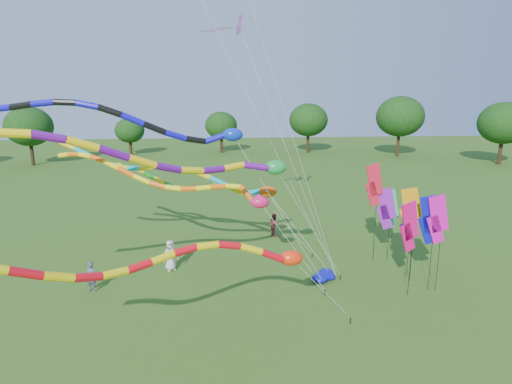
{
  "coord_description": "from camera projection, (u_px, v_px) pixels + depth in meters",
  "views": [
    {
      "loc": [
        -3.59,
        -16.22,
        9.56
      ],
      "look_at": [
        -1.67,
        4.46,
        4.8
      ],
      "focal_mm": 30.0,
      "sensor_mm": 36.0,
      "label": 1
    }
  ],
  "objects": [
    {
      "name": "tube_kite_cyan",
      "position": [
        184.0,
        175.0,
        23.44
      ],
      "size": [
        14.77,
        5.5,
        7.38
      ],
      "rotation": [
        0.0,
        0.0,
        -0.32
      ],
      "color": "black",
      "rests_on": "ground"
    },
    {
      "name": "banner_pole_blue_b",
      "position": [
        429.0,
        220.0,
        20.65
      ],
      "size": [
        1.16,
        0.22,
        4.89
      ],
      "rotation": [
        0.0,
        0.0,
        -0.12
      ],
      "color": "black",
      "rests_on": "ground"
    },
    {
      "name": "banner_pole_red",
      "position": [
        374.0,
        186.0,
        23.94
      ],
      "size": [
        1.15,
        0.35,
        5.85
      ],
      "rotation": [
        0.0,
        0.0,
        0.24
      ],
      "color": "black",
      "rests_on": "ground"
    },
    {
      "name": "tube_kite_purple",
      "position": [
        152.0,
        158.0,
        16.43
      ],
      "size": [
        17.09,
        7.0,
        9.19
      ],
      "rotation": [
        0.0,
        0.0,
        0.39
      ],
      "color": "black",
      "rests_on": "ground"
    },
    {
      "name": "tube_kite_red",
      "position": [
        180.0,
        260.0,
        14.03
      ],
      "size": [
        13.04,
        5.96,
        6.38
      ],
      "rotation": [
        0.0,
        0.0,
        0.39
      ],
      "color": "black",
      "rests_on": "ground"
    },
    {
      "name": "ground",
      "position": [
        305.0,
        324.0,
        18.2
      ],
      "size": [
        160.0,
        160.0,
        0.0
      ],
      "primitive_type": "plane",
      "color": "#2E5A17",
      "rests_on": "ground"
    },
    {
      "name": "person_b",
      "position": [
        91.0,
        277.0,
        21.06
      ],
      "size": [
        0.65,
        0.54,
        1.54
      ],
      "primitive_type": "imported",
      "rotation": [
        0.0,
        0.0,
        -0.35
      ],
      "color": "#474E63",
      "rests_on": "ground"
    },
    {
      "name": "tube_kite_green",
      "position": [
        207.0,
        186.0,
        25.3
      ],
      "size": [
        11.74,
        2.59,
        6.07
      ],
      "rotation": [
        0.0,
        0.0,
        -0.2
      ],
      "color": "black",
      "rests_on": "ground"
    },
    {
      "name": "person_c",
      "position": [
        274.0,
        225.0,
        29.36
      ],
      "size": [
        0.76,
        0.89,
        1.6
      ],
      "primitive_type": "imported",
      "rotation": [
        0.0,
        0.0,
        1.79
      ],
      "color": "#983740",
      "rests_on": "ground"
    },
    {
      "name": "tube_kite_orange",
      "position": [
        180.0,
        183.0,
        22.11
      ],
      "size": [
        13.75,
        5.98,
        7.07
      ],
      "rotation": [
        0.0,
        0.0,
        -0.42
      ],
      "color": "black",
      "rests_on": "ground"
    },
    {
      "name": "tree_ring",
      "position": [
        355.0,
        191.0,
        17.64
      ],
      "size": [
        116.71,
        118.07,
        9.65
      ],
      "color": "#382314",
      "rests_on": "ground"
    },
    {
      "name": "blue_nylon_heap",
      "position": [
        322.0,
        277.0,
        22.36
      ],
      "size": [
        1.42,
        1.65,
        0.46
      ],
      "color": "#0D11AF",
      "rests_on": "ground"
    },
    {
      "name": "delta_kite_high_c",
      "position": [
        238.0,
        25.0,
        25.37
      ],
      "size": [
        6.94,
        7.46,
        15.6
      ],
      "rotation": [
        0.0,
        0.0,
        0.19
      ],
      "color": "black",
      "rests_on": "ground"
    },
    {
      "name": "person_a",
      "position": [
        171.0,
        255.0,
        23.64
      ],
      "size": [
        1.0,
        0.87,
        1.72
      ],
      "primitive_type": "imported",
      "rotation": [
        0.0,
        0.0,
        0.47
      ],
      "color": "beige",
      "rests_on": "ground"
    },
    {
      "name": "tube_kite_blue",
      "position": [
        123.0,
        121.0,
        18.28
      ],
      "size": [
        16.84,
        1.7,
        10.13
      ],
      "rotation": [
        0.0,
        0.0,
        0.1
      ],
      "color": "black",
      "rests_on": "ground"
    },
    {
      "name": "banner_pole_green",
      "position": [
        390.0,
        209.0,
        25.95
      ],
      "size": [
        1.16,
        0.26,
        4.02
      ],
      "rotation": [
        0.0,
        0.0,
        -0.16
      ],
      "color": "black",
      "rests_on": "ground"
    },
    {
      "name": "banner_pole_magenta_a",
      "position": [
        409.0,
        227.0,
        19.93
      ],
      "size": [
        1.13,
        0.45,
        4.77
      ],
      "rotation": [
        0.0,
        0.0,
        0.33
      ],
      "color": "black",
      "rests_on": "ground"
    },
    {
      "name": "banner_pole_blue_a",
      "position": [
        407.0,
        225.0,
        22.33
      ],
      "size": [
        1.09,
        0.56,
        4.14
      ],
      "rotation": [
        0.0,
        0.0,
        0.43
      ],
      "color": "black",
      "rests_on": "ground"
    },
    {
      "name": "banner_pole_violet",
      "position": [
        386.0,
        209.0,
        24.48
      ],
      "size": [
        1.15,
        0.35,
        4.42
      ],
      "rotation": [
        0.0,
        0.0,
        -0.24
      ],
      "color": "black",
      "rests_on": "ground"
    },
    {
      "name": "banner_pole_magenta_b",
      "position": [
        437.0,
        220.0,
        20.52
      ],
      "size": [
        1.16,
        0.1,
        4.95
      ],
      "rotation": [
        0.0,
        0.0,
        -0.02
      ],
      "color": "black",
      "rests_on": "ground"
    },
    {
      "name": "banner_pole_orange",
      "position": [
        410.0,
        211.0,
        21.56
      ],
      "size": [
        1.15,
        0.35,
        5.05
      ],
      "rotation": [
        0.0,
        0.0,
        -0.23
      ],
      "color": "black",
      "rests_on": "ground"
    }
  ]
}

